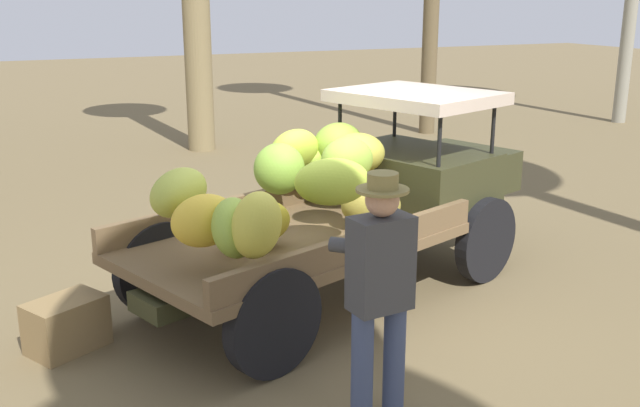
% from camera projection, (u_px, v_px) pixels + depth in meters
% --- Properties ---
extents(ground_plane, '(60.00, 60.00, 0.00)m').
position_uv_depth(ground_plane, '(335.00, 298.00, 7.07)').
color(ground_plane, brown).
extents(truck, '(4.66, 2.92, 1.87)m').
position_uv_depth(truck, '(354.00, 194.00, 7.09)').
color(truck, '#34341D').
rests_on(truck, ground).
extents(farmer, '(0.52, 0.47, 1.74)m').
position_uv_depth(farmer, '(380.00, 284.00, 4.79)').
color(farmer, '#424E70').
rests_on(farmer, ground).
extents(wooden_crate, '(0.71, 0.63, 0.43)m').
position_uv_depth(wooden_crate, '(66.00, 325.00, 6.00)').
color(wooden_crate, olive).
rests_on(wooden_crate, ground).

